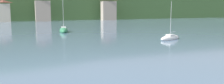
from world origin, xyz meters
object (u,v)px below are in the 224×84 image
at_px(sailboat_far_1, 64,30).
at_px(sailboat_mid_2, 170,38).
at_px(shore_building_west, 4,11).
at_px(shore_building_westcentral, 43,10).
at_px(shore_building_central, 109,9).

height_order(sailboat_far_1, sailboat_mid_2, sailboat_far_1).
relative_size(shore_building_west, sailboat_mid_2, 1.33).
relative_size(shore_building_west, shore_building_westcentral, 0.85).
bearing_deg(sailboat_mid_2, shore_building_central, -123.51).
bearing_deg(sailboat_far_1, shore_building_west, -154.20).
height_order(shore_building_central, sailboat_far_1, shore_building_central).
relative_size(shore_building_central, sailboat_far_1, 1.19).
distance_m(shore_building_central, sailboat_far_1, 60.16).
xyz_separation_m(shore_building_westcentral, sailboat_far_1, (-0.94, -50.88, -4.70)).
bearing_deg(sailboat_mid_2, shore_building_west, -88.21).
distance_m(shore_building_west, shore_building_westcentral, 15.23).
relative_size(shore_building_west, shore_building_central, 0.82).
bearing_deg(shore_building_central, sailboat_far_1, -121.53).
xyz_separation_m(shore_building_west, shore_building_central, (45.63, 0.31, 0.94)).
relative_size(shore_building_west, sailboat_far_1, 0.97).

